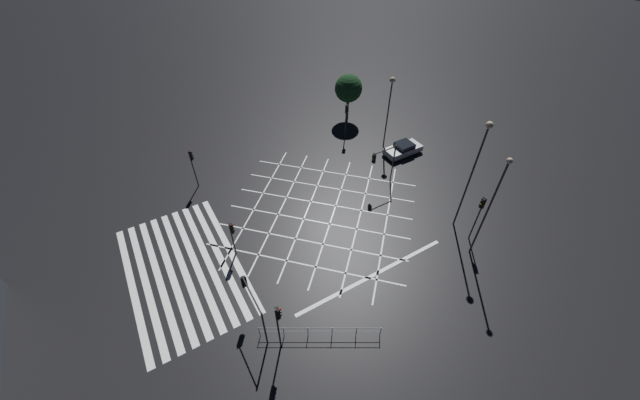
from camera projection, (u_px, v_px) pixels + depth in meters
The scene contains 15 objects.
ground_plane at pixel (320, 212), 31.14m from camera, with size 200.00×200.00×0.00m, color black.
road_markings at pixel (237, 250), 28.01m from camera, with size 19.44×25.45×0.01m.
traffic_light_se_cross at pixel (278, 320), 20.30m from camera, with size 0.36×0.39×4.29m.
traffic_light_ne_cross at pixel (480, 211), 26.79m from camera, with size 0.36×0.39×4.41m.
traffic_light_se_main at pixel (252, 299), 21.69m from camera, with size 3.15×0.36×3.65m.
traffic_light_median_south at pixel (232, 232), 26.24m from camera, with size 0.36×0.39×3.27m.
traffic_light_nw_main at pixel (347, 115), 38.08m from camera, with size 0.39×0.36×4.01m.
traffic_light_sw_cross at pixel (192, 161), 31.90m from camera, with size 0.36×0.39×3.98m.
traffic_light_median_north at pixel (383, 159), 31.90m from camera, with size 0.36×2.65×4.04m.
street_lamp_east at pixel (477, 159), 25.59m from camera, with size 0.51×0.51×9.77m.
street_lamp_west at pixel (493, 199), 24.15m from camera, with size 0.40×0.40×8.97m.
street_lamp_far at pixel (390, 96), 35.13m from camera, with size 0.57×0.57×7.61m.
street_tree_near at pixel (348, 89), 40.65m from camera, with size 3.15×3.15×5.37m.
waiting_car at pixel (403, 149), 37.31m from camera, with size 1.80×4.04×1.25m.
pedestrian_railing at pixel (320, 331), 22.35m from camera, with size 3.93×6.64×1.05m.
Camera 1 is at (19.16, -11.29, 21.83)m, focal length 20.00 mm.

